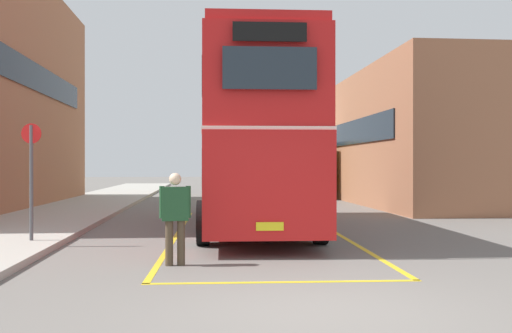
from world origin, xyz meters
name	(u,v)px	position (x,y,z in m)	size (l,w,h in m)	color
ground_plane	(242,213)	(0.00, 14.40, 0.00)	(135.60, 135.60, 0.00)	#66605B
sidewalk_left	(79,207)	(-6.50, 16.80, 0.07)	(4.00, 57.60, 0.14)	#A39E93
depot_building_right	(418,139)	(8.54, 18.91, 3.01)	(6.15, 14.93, 6.01)	#9E6647
double_decker_bus	(254,139)	(-0.01, 9.06, 2.51)	(3.11, 10.83, 4.75)	black
single_deck_bus	(297,168)	(3.97, 25.85, 1.64)	(2.98, 8.65, 3.02)	black
pedestrian_boarding	(175,212)	(-1.90, 3.26, 0.94)	(0.55, 0.27, 1.64)	#473828
bus_stop_sign	(31,170)	(-5.15, 5.90, 1.68)	(0.44, 0.09, 2.55)	#4C4C51
bay_marking_yellow	(259,237)	(-0.04, 7.08, 0.00)	(4.62, 12.87, 0.01)	gold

